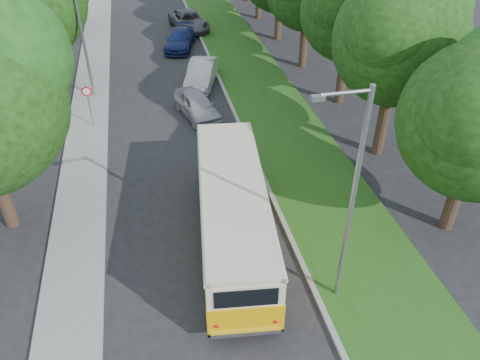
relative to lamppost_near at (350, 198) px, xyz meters
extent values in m
plane|color=#252527|center=(-4.21, 2.50, -4.37)|extent=(120.00, 120.00, 0.00)
cube|color=gray|center=(-0.61, 7.50, -4.29)|extent=(0.20, 70.00, 0.15)
cube|color=#2B5316|center=(1.74, 7.50, -4.30)|extent=(4.50, 70.00, 0.13)
cube|color=gray|center=(-9.01, 7.50, -4.31)|extent=(2.20, 70.00, 0.12)
cylinder|color=#332319|center=(5.95, 2.50, -2.70)|extent=(0.56, 0.56, 3.35)
sphere|color=black|center=(5.95, 2.50, 0.58)|extent=(5.85, 5.85, 5.85)
sphere|color=black|center=(5.07, 1.77, 1.32)|extent=(4.09, 4.09, 4.09)
cylinder|color=#332319|center=(5.75, 8.50, -2.24)|extent=(0.56, 0.56, 4.26)
sphere|color=black|center=(5.75, 8.50, 1.54)|extent=(5.98, 5.98, 5.98)
sphere|color=black|center=(6.80, 9.10, 2.73)|extent=(4.49, 4.49, 4.49)
sphere|color=black|center=(4.86, 7.75, 2.29)|extent=(4.19, 4.19, 4.19)
cylinder|color=#332319|center=(6.08, 14.50, -2.39)|extent=(0.56, 0.56, 3.95)
sphere|color=black|center=(6.08, 14.50, 1.13)|extent=(5.61, 5.61, 5.61)
sphere|color=black|center=(5.24, 13.80, 1.83)|extent=(3.92, 3.92, 3.92)
cylinder|color=#332319|center=(5.69, 20.50, -2.44)|extent=(0.56, 0.56, 3.86)
cylinder|color=#332319|center=(5.59, 26.50, -2.58)|extent=(0.56, 0.56, 3.58)
cylinder|color=#332319|center=(-11.71, 6.50, -2.53)|extent=(0.56, 0.56, 3.68)
cylinder|color=#332319|center=(-11.71, 20.50, -2.53)|extent=(0.56, 0.56, 3.68)
sphere|color=black|center=(-11.71, 20.50, 1.18)|extent=(6.80, 6.80, 6.80)
cylinder|color=#332319|center=(-11.71, 32.50, -2.53)|extent=(0.56, 0.56, 3.68)
cylinder|color=gray|center=(0.09, 0.00, -0.37)|extent=(0.16, 0.16, 8.00)
cylinder|color=gray|center=(-0.61, 0.00, 3.48)|extent=(1.40, 0.10, 0.10)
cube|color=gray|center=(-1.36, 0.00, 3.41)|extent=(0.35, 0.16, 0.14)
cylinder|color=gray|center=(-8.81, 18.50, -0.62)|extent=(0.16, 0.16, 7.50)
cylinder|color=gray|center=(-8.71, 14.50, -3.12)|extent=(0.06, 0.06, 2.50)
cone|color=red|center=(-8.71, 14.46, -2.22)|extent=(0.56, 0.02, 0.56)
cone|color=white|center=(-8.71, 14.44, -2.22)|extent=(0.40, 0.02, 0.40)
imported|color=#B5B5BA|center=(-2.76, 14.45, -3.65)|extent=(2.70, 4.48, 1.43)
imported|color=silver|center=(-1.84, 18.91, -3.61)|extent=(2.97, 4.90, 1.52)
imported|color=navy|center=(-2.46, 26.07, -3.68)|extent=(3.17, 5.13, 1.39)
imported|color=#525459|center=(-1.21, 30.54, -3.61)|extent=(3.33, 5.77, 1.51)
camera|label=1|loc=(-5.58, -10.09, 8.55)|focal=35.00mm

